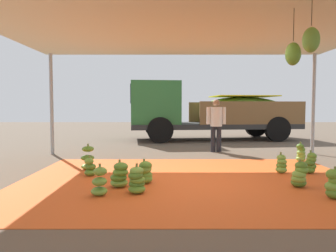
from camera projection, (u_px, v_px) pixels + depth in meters
ground_plane at (183, 156)px, 8.84m from camera, size 40.00×40.00×0.00m
tarp_orange at (191, 180)px, 5.84m from camera, size 6.36×4.69×0.01m
tent_canopy at (193, 22)px, 5.57m from camera, size 8.00×7.00×2.97m
banana_bunch_0 at (311, 164)px, 6.43m from camera, size 0.33×0.30×0.48m
banana_bunch_1 at (282, 164)px, 6.49m from camera, size 0.30×0.32×0.43m
banana_bunch_2 at (137, 181)px, 4.95m from camera, size 0.35×0.35×0.47m
banana_bunch_3 at (300, 175)px, 5.30m from camera, size 0.34×0.36×0.49m
banana_bunch_4 at (88, 159)px, 6.84m from camera, size 0.41×0.43×0.56m
banana_bunch_5 at (334, 185)px, 4.65m from camera, size 0.33×0.32×0.48m
banana_bunch_6 at (90, 167)px, 6.19m from camera, size 0.30×0.30×0.41m
banana_bunch_7 at (301, 153)px, 7.81m from camera, size 0.31×0.30×0.50m
banana_bunch_8 at (145, 173)px, 5.59m from camera, size 0.40×0.38×0.44m
banana_bunch_9 at (120, 176)px, 5.30m from camera, size 0.40×0.40×0.48m
banana_bunch_10 at (100, 183)px, 4.80m from camera, size 0.35×0.35×0.50m
cargo_truck_main at (208, 111)px, 13.20m from camera, size 7.13×3.16×2.40m
worker_0 at (216, 121)px, 9.54m from camera, size 0.59×0.36×1.61m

